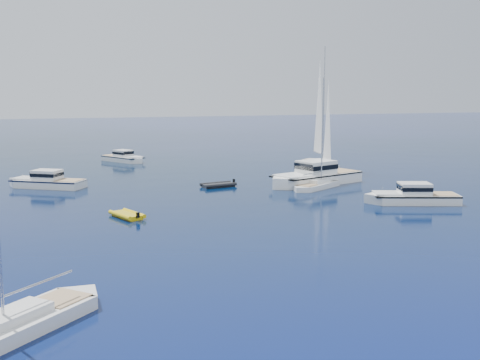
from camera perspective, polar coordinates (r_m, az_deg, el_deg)
The scene contains 10 objects.
ground at distance 38.44m, azimuth 20.94°, elevation -8.44°, with size 400.00×400.00×0.00m, color navy.
motor_cruiser_centre at distance 60.16m, azimuth 15.96°, elevation -2.12°, with size 2.94×9.62×2.53m, color silver, non-canonical shape.
motor_cruiser_far_l at distance 70.38m, azimuth -17.88°, elevation -0.67°, with size 2.94×9.60×2.52m, color white, non-canonical shape.
motor_cruiser_distant at distance 69.73m, azimuth 7.03°, elevation -0.39°, with size 4.05×13.22×3.47m, color white, non-canonical shape.
motor_cruiser_horizon at distance 92.04m, azimuth -10.91°, elevation 1.72°, with size 2.61×8.52×2.24m, color white, non-canonical shape.
sailboat_fore at distance 30.13m, azimuth -19.88°, elevation -13.16°, with size 2.68×10.32×15.17m, color silver, non-canonical shape.
sailboat_centre at distance 67.07m, azimuth 7.30°, elevation -0.76°, with size 2.22×8.55×12.57m, color white, non-canonical shape.
sailboat_sails_r at distance 83.84m, azimuth 7.59°, elevation 1.13°, with size 3.01×11.59×17.04m, color silver, non-canonical shape.
tender_yellow at distance 52.45m, azimuth -10.63°, elevation -3.50°, with size 2.05×3.76×0.95m, color #E0BA0D, non-canonical shape.
tender_grey_far at distance 67.43m, azimuth -2.07°, elevation -0.65°, with size 2.16×4.00×0.95m, color black, non-canonical shape.
Camera 1 is at (-23.25, -28.59, 10.96)m, focal length 45.08 mm.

